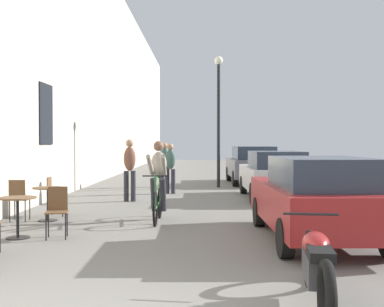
# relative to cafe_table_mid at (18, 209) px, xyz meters

# --- Properties ---
(building_facade_left) EXTENTS (0.54, 68.00, 9.82)m
(building_facade_left) POSITION_rel_cafe_table_mid_xyz_m (-1.40, 9.23, 4.39)
(building_facade_left) COLOR #B7AD99
(building_facade_left) RESTS_ON ground_plane
(cafe_table_mid) EXTENTS (0.64, 0.64, 0.72)m
(cafe_table_mid) POSITION_rel_cafe_table_mid_xyz_m (0.00, 0.00, 0.00)
(cafe_table_mid) COLOR black
(cafe_table_mid) RESTS_ON ground_plane
(cafe_chair_mid_toward_street) EXTENTS (0.44, 0.44, 0.89)m
(cafe_chair_mid_toward_street) POSITION_rel_cafe_table_mid_xyz_m (0.67, 0.07, -0.00)
(cafe_chair_mid_toward_street) COLOR black
(cafe_chair_mid_toward_street) RESTS_ON ground_plane
(cafe_table_far) EXTENTS (0.64, 0.64, 0.72)m
(cafe_table_far) POSITION_rel_cafe_table_mid_xyz_m (-0.07, 1.88, 0.00)
(cafe_table_far) COLOR black
(cafe_table_far) RESTS_ON ground_plane
(cafe_chair_far_toward_street) EXTENTS (0.40, 0.40, 0.89)m
(cafe_chair_far_toward_street) POSITION_rel_cafe_table_mid_xyz_m (-0.67, 1.80, -0.00)
(cafe_chair_far_toward_street) COLOR black
(cafe_chair_far_toward_street) RESTS_ON ground_plane
(cafe_chair_far_toward_wall) EXTENTS (0.39, 0.39, 0.89)m
(cafe_chair_far_toward_wall) POSITION_rel_cafe_table_mid_xyz_m (-0.14, 2.56, -0.00)
(cafe_chair_far_toward_wall) COLOR black
(cafe_chair_far_toward_wall) RESTS_ON ground_plane
(cyclist_on_bicycle) EXTENTS (0.52, 1.76, 1.74)m
(cyclist_on_bicycle) POSITION_rel_cafe_table_mid_xyz_m (2.29, 1.95, 0.29)
(cyclist_on_bicycle) COLOR black
(cyclist_on_bicycle) RESTS_ON ground_plane
(pedestrian_near) EXTENTS (0.37, 0.29, 1.77)m
(pedestrian_near) POSITION_rel_cafe_table_mid_xyz_m (1.18, 5.33, 0.48)
(pedestrian_near) COLOR #26262D
(pedestrian_near) RESTS_ON ground_plane
(pedestrian_mid) EXTENTS (0.37, 0.29, 1.65)m
(pedestrian_mid) POSITION_rel_cafe_table_mid_xyz_m (2.20, 7.45, 0.41)
(pedestrian_mid) COLOR #26262D
(pedestrian_mid) RESTS_ON ground_plane
(pedestrian_far) EXTENTS (0.37, 0.28, 1.67)m
(pedestrian_far) POSITION_rel_cafe_table_mid_xyz_m (1.84, 9.89, 0.42)
(pedestrian_far) COLOR #26262D
(pedestrian_far) RESTS_ON ground_plane
(street_lamp) EXTENTS (0.32, 0.32, 4.90)m
(street_lamp) POSITION_rel_cafe_table_mid_xyz_m (3.87, 9.71, 2.59)
(street_lamp) COLOR black
(street_lamp) RESTS_ON ground_plane
(parked_car_nearest) EXTENTS (1.77, 4.06, 1.43)m
(parked_car_nearest) POSITION_rel_cafe_table_mid_xyz_m (5.15, -0.14, 0.22)
(parked_car_nearest) COLOR maroon
(parked_car_nearest) RESTS_ON ground_plane
(parked_car_second) EXTENTS (1.75, 4.03, 1.42)m
(parked_car_second) POSITION_rel_cafe_table_mid_xyz_m (5.39, 6.07, 0.22)
(parked_car_second) COLOR #B7B7BC
(parked_car_second) RESTS_ON ground_plane
(parked_car_third) EXTENTS (1.91, 4.34, 1.53)m
(parked_car_third) POSITION_rel_cafe_table_mid_xyz_m (5.30, 11.33, 0.27)
(parked_car_third) COLOR #595960
(parked_car_third) RESTS_ON ground_plane
(parked_motorcycle) EXTENTS (0.62, 2.14, 0.92)m
(parked_motorcycle) POSITION_rel_cafe_table_mid_xyz_m (4.38, -3.43, -0.12)
(parked_motorcycle) COLOR black
(parked_motorcycle) RESTS_ON ground_plane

